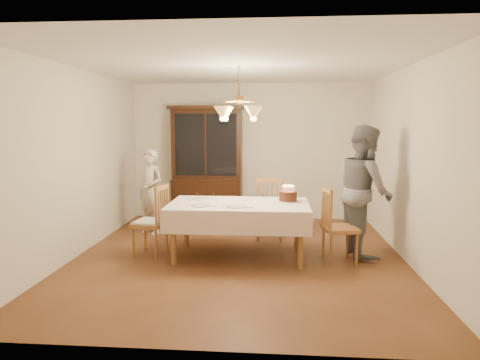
# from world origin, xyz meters

# --- Properties ---
(ground) EXTENTS (5.00, 5.00, 0.00)m
(ground) POSITION_xyz_m (0.00, 0.00, 0.00)
(ground) COLOR #552E18
(ground) RESTS_ON ground
(room_shell) EXTENTS (5.00, 5.00, 5.00)m
(room_shell) POSITION_xyz_m (0.00, 0.00, 1.58)
(room_shell) COLOR white
(room_shell) RESTS_ON ground
(dining_table) EXTENTS (1.90, 1.10, 0.76)m
(dining_table) POSITION_xyz_m (0.00, 0.00, 0.68)
(dining_table) COLOR brown
(dining_table) RESTS_ON ground
(china_hutch) EXTENTS (1.38, 0.54, 2.16)m
(china_hutch) POSITION_xyz_m (-0.79, 2.25, 1.04)
(china_hutch) COLOR black
(china_hutch) RESTS_ON ground
(chair_far_side) EXTENTS (0.49, 0.47, 1.00)m
(chair_far_side) POSITION_xyz_m (0.39, 0.98, 0.44)
(chair_far_side) COLOR brown
(chair_far_side) RESTS_ON ground
(chair_left_end) EXTENTS (0.49, 0.51, 1.00)m
(chair_left_end) POSITION_xyz_m (-1.23, -0.03, 0.45)
(chair_left_end) COLOR brown
(chair_left_end) RESTS_ON ground
(chair_right_end) EXTENTS (0.49, 0.50, 1.00)m
(chair_right_end) POSITION_xyz_m (1.35, -0.10, 0.44)
(chair_right_end) COLOR brown
(chair_right_end) RESTS_ON ground
(elderly_woman) EXTENTS (0.62, 0.56, 1.42)m
(elderly_woman) POSITION_xyz_m (-1.58, 1.18, 0.71)
(elderly_woman) COLOR beige
(elderly_woman) RESTS_ON ground
(adult_in_grey) EXTENTS (0.80, 0.97, 1.83)m
(adult_in_grey) POSITION_xyz_m (1.74, 0.27, 0.91)
(adult_in_grey) COLOR slate
(adult_in_grey) RESTS_ON ground
(birthday_cake) EXTENTS (0.30, 0.30, 0.23)m
(birthday_cake) POSITION_xyz_m (0.67, 0.16, 0.83)
(birthday_cake) COLOR white
(birthday_cake) RESTS_ON dining_table
(place_setting_near_left) EXTENTS (0.41, 0.26, 0.02)m
(place_setting_near_left) POSITION_xyz_m (-0.48, -0.23, 0.77)
(place_setting_near_left) COLOR white
(place_setting_near_left) RESTS_ON dining_table
(place_setting_near_right) EXTENTS (0.42, 0.27, 0.02)m
(place_setting_near_right) POSITION_xyz_m (-0.00, -0.27, 0.77)
(place_setting_near_right) COLOR white
(place_setting_near_right) RESTS_ON dining_table
(place_setting_far_left) EXTENTS (0.42, 0.27, 0.02)m
(place_setting_far_left) POSITION_xyz_m (-0.54, 0.23, 0.77)
(place_setting_far_left) COLOR white
(place_setting_far_left) RESTS_ON dining_table
(chandelier) EXTENTS (0.62, 0.62, 0.73)m
(chandelier) POSITION_xyz_m (-0.00, -0.00, 1.98)
(chandelier) COLOR #BF8C3F
(chandelier) RESTS_ON ground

